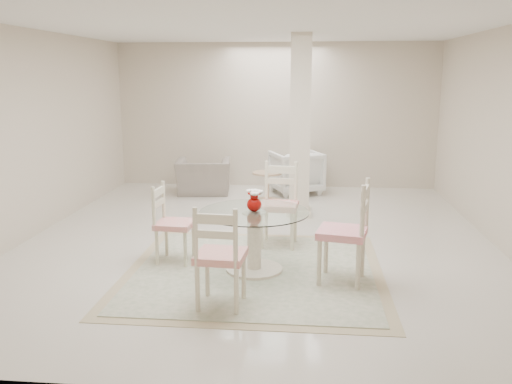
# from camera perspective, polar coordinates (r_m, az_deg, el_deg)

# --- Properties ---
(ground) EXTENTS (7.00, 7.00, 0.00)m
(ground) POSITION_cam_1_polar(r_m,az_deg,el_deg) (7.12, 0.28, -5.00)
(ground) COLOR silver
(ground) RESTS_ON ground
(room_shell) EXTENTS (6.02, 7.02, 2.71)m
(room_shell) POSITION_cam_1_polar(r_m,az_deg,el_deg) (6.80, 0.30, 10.10)
(room_shell) COLOR beige
(room_shell) RESTS_ON ground
(column) EXTENTS (0.30, 0.30, 2.70)m
(column) POSITION_cam_1_polar(r_m,az_deg,el_deg) (8.10, 4.69, 6.83)
(column) COLOR beige
(column) RESTS_ON ground
(area_rug) EXTENTS (2.79, 2.79, 0.02)m
(area_rug) POSITION_cam_1_polar(r_m,az_deg,el_deg) (5.99, -0.19, -8.30)
(area_rug) COLOR tan
(area_rug) RESTS_ON ground
(dining_table) EXTENTS (1.18, 1.18, 0.68)m
(dining_table) POSITION_cam_1_polar(r_m,az_deg,el_deg) (5.88, -0.19, -5.21)
(dining_table) COLOR #F8E7CC
(dining_table) RESTS_ON ground
(red_vase) EXTENTS (0.18, 0.17, 0.24)m
(red_vase) POSITION_cam_1_polar(r_m,az_deg,el_deg) (5.76, -0.18, -0.90)
(red_vase) COLOR #A00804
(red_vase) RESTS_ON dining_table
(dining_chair_east) EXTENTS (0.56, 0.56, 1.19)m
(dining_chair_east) POSITION_cam_1_polar(r_m,az_deg,el_deg) (5.57, 9.88, -3.41)
(dining_chair_east) COLOR beige
(dining_chair_east) RESTS_ON ground
(dining_chair_north) EXTENTS (0.49, 0.49, 1.15)m
(dining_chair_north) POSITION_cam_1_polar(r_m,az_deg,el_deg) (6.76, 2.51, -0.63)
(dining_chair_north) COLOR #ECE6C2
(dining_chair_north) RESTS_ON ground
(dining_chair_west) EXTENTS (0.43, 0.43, 1.00)m
(dining_chair_west) POSITION_cam_1_polar(r_m,az_deg,el_deg) (6.21, -9.13, -2.67)
(dining_chair_west) COLOR beige
(dining_chair_west) RESTS_ON ground
(dining_chair_south) EXTENTS (0.46, 0.46, 1.09)m
(dining_chair_south) POSITION_cam_1_polar(r_m,az_deg,el_deg) (4.90, -3.92, -6.08)
(dining_chair_south) COLOR beige
(dining_chair_south) RESTS_ON ground
(recliner_taupe) EXTENTS (1.04, 0.93, 0.62)m
(recliner_taupe) POSITION_cam_1_polar(r_m,az_deg,el_deg) (9.82, -5.55, 1.64)
(recliner_taupe) COLOR gray
(recliner_taupe) RESTS_ON ground
(armchair_white) EXTENTS (1.08, 1.09, 0.77)m
(armchair_white) POSITION_cam_1_polar(r_m,az_deg,el_deg) (9.83, 4.23, 2.11)
(armchair_white) COLOR white
(armchair_white) RESTS_ON ground
(side_table) EXTENTS (0.49, 0.49, 0.51)m
(side_table) POSITION_cam_1_polar(r_m,az_deg,el_deg) (9.11, 1.18, 0.39)
(side_table) COLOR tan
(side_table) RESTS_ON ground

